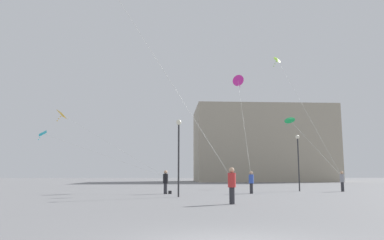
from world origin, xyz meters
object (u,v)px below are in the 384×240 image
at_px(kite_lime_diamond, 279,62).
at_px(handbag_beside_flyer, 170,192).
at_px(person_in_red, 232,184).
at_px(kite_magenta_diamond, 238,81).
at_px(kite_cyan_delta, 45,135).
at_px(building_left_hall, 261,145).
at_px(person_in_grey, 342,180).
at_px(kite_amber_delta, 64,115).
at_px(lamppost_east, 179,145).
at_px(person_in_blue, 251,181).
at_px(lamppost_west, 298,153).
at_px(kite_emerald_diamond, 290,120).
at_px(person_in_black, 166,181).

xyz_separation_m(kite_lime_diamond, handbag_beside_flyer, (-10.52, -5.81, -12.36)).
height_order(person_in_red, kite_magenta_diamond, kite_magenta_diamond).
relative_size(person_in_red, kite_cyan_delta, 0.13).
distance_m(building_left_hall, handbag_beside_flyer, 53.17).
xyz_separation_m(person_in_red, person_in_grey, (11.83, 13.57, -0.04)).
bearing_deg(kite_magenta_diamond, kite_amber_delta, -173.41).
distance_m(kite_lime_diamond, kite_magenta_diamond, 4.73).
relative_size(person_in_grey, kite_amber_delta, 0.17).
bearing_deg(lamppost_east, kite_lime_diamond, 44.96).
bearing_deg(handbag_beside_flyer, person_in_blue, 0.74).
height_order(kite_lime_diamond, kite_magenta_diamond, kite_lime_diamond).
height_order(person_in_red, handbag_beside_flyer, person_in_red).
relative_size(lamppost_east, lamppost_west, 1.03).
distance_m(kite_lime_diamond, building_left_hall, 44.44).
height_order(person_in_grey, kite_cyan_delta, kite_cyan_delta).
relative_size(kite_magenta_diamond, building_left_hall, 0.38).
xyz_separation_m(building_left_hall, lamppost_east, (-17.95, -53.32, -4.17)).
height_order(kite_amber_delta, kite_lime_diamond, kite_lime_diamond).
relative_size(kite_emerald_diamond, lamppost_east, 2.11).
bearing_deg(kite_amber_delta, person_in_blue, -21.35).
xyz_separation_m(person_in_grey, building_left_hall, (3.44, 45.93, 6.67)).
xyz_separation_m(person_in_black, kite_emerald_diamond, (14.16, 13.61, 6.81)).
relative_size(person_in_red, kite_emerald_diamond, 0.17).
height_order(kite_emerald_diamond, handbag_beside_flyer, kite_emerald_diamond).
xyz_separation_m(person_in_red, kite_amber_delta, (-13.69, 16.90, 6.11)).
relative_size(kite_amber_delta, kite_lime_diamond, 0.91).
bearing_deg(kite_emerald_diamond, kite_magenta_diamond, -144.66).
relative_size(person_in_blue, lamppost_west, 0.34).
height_order(person_in_black, lamppost_west, lamppost_west).
xyz_separation_m(kite_amber_delta, lamppost_west, (21.90, -2.65, -3.74)).
bearing_deg(lamppost_east, kite_amber_delta, 135.77).
height_order(kite_cyan_delta, kite_emerald_diamond, kite_emerald_diamond).
height_order(person_in_grey, building_left_hall, building_left_hall).
height_order(kite_magenta_diamond, kite_emerald_diamond, kite_magenta_diamond).
bearing_deg(person_in_black, person_in_red, -119.18).
height_order(person_in_red, building_left_hall, building_left_hall).
height_order(person_in_blue, kite_lime_diamond, kite_lime_diamond).
bearing_deg(kite_lime_diamond, building_left_hall, 79.49).
xyz_separation_m(person_in_blue, kite_magenta_diamond, (0.56, 8.56, 10.28)).
xyz_separation_m(person_in_black, kite_lime_diamond, (10.87, 5.91, 11.49)).
distance_m(person_in_grey, kite_magenta_diamond, 14.17).
xyz_separation_m(person_in_red, lamppost_east, (-2.68, 6.18, 2.46)).
height_order(kite_cyan_delta, building_left_hall, building_left_hall).
height_order(kite_amber_delta, lamppost_west, kite_amber_delta).
distance_m(kite_cyan_delta, building_left_hall, 50.43).
xyz_separation_m(person_in_red, kite_cyan_delta, (-16.51, 20.41, 4.60)).
bearing_deg(kite_cyan_delta, kite_lime_diamond, -10.38).
xyz_separation_m(kite_magenta_diamond, kite_emerald_diamond, (6.87, 4.87, -3.43)).
bearing_deg(kite_magenta_diamond, person_in_grey, -33.07).
xyz_separation_m(person_in_grey, kite_lime_diamond, (-4.61, 2.50, 11.50)).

